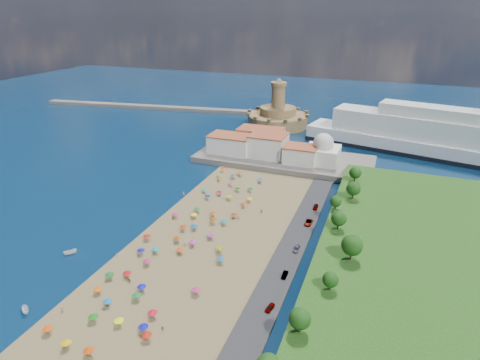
% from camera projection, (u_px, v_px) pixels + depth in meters
% --- Properties ---
extents(ground, '(700.00, 700.00, 0.00)m').
position_uv_depth(ground, '(206.00, 223.00, 149.07)').
color(ground, '#071938').
rests_on(ground, ground).
extents(terrace, '(90.00, 36.00, 3.00)m').
position_uv_depth(terrace, '(284.00, 159.00, 207.89)').
color(terrace, '#59544C').
rests_on(terrace, ground).
extents(jetty, '(18.00, 70.00, 2.40)m').
position_uv_depth(jetty, '(264.00, 137.00, 245.26)').
color(jetty, '#59544C').
rests_on(jetty, ground).
extents(breakwater, '(199.03, 34.77, 2.60)m').
position_uv_depth(breakwater, '(163.00, 108.00, 315.91)').
color(breakwater, '#59544C').
rests_on(breakwater, ground).
extents(waterfront_buildings, '(57.00, 29.00, 11.00)m').
position_uv_depth(waterfront_buildings, '(260.00, 144.00, 210.19)').
color(waterfront_buildings, silver).
rests_on(waterfront_buildings, terrace).
extents(domed_building, '(16.00, 16.00, 15.00)m').
position_uv_depth(domed_building, '(323.00, 151.00, 196.68)').
color(domed_building, silver).
rests_on(domed_building, terrace).
extents(fortress, '(40.00, 40.00, 32.40)m').
position_uv_depth(fortress, '(278.00, 116.00, 268.85)').
color(fortress, olive).
rests_on(fortress, ground).
extents(cruise_ship, '(149.42, 52.32, 32.36)m').
position_uv_depth(cruise_ship, '(444.00, 140.00, 211.31)').
color(cruise_ship, black).
rests_on(cruise_ship, ground).
extents(beach_parasols, '(31.38, 116.72, 2.20)m').
position_uv_depth(beach_parasols, '(189.00, 232.00, 139.00)').
color(beach_parasols, gray).
rests_on(beach_parasols, beach).
extents(beachgoers, '(37.22, 99.20, 1.87)m').
position_uv_depth(beachgoers, '(197.00, 220.00, 148.83)').
color(beachgoers, tan).
rests_on(beachgoers, beach).
extents(moored_boats, '(12.52, 29.57, 1.63)m').
position_uv_depth(moored_boats, '(52.00, 276.00, 118.20)').
color(moored_boats, white).
rests_on(moored_boats, ground).
extents(parked_cars, '(2.41, 65.98, 1.42)m').
position_uv_depth(parked_cars, '(301.00, 239.00, 136.27)').
color(parked_cars, gray).
rests_on(parked_cars, promenade).
extents(hillside_trees, '(15.89, 112.74, 7.99)m').
position_uv_depth(hillside_trees, '(338.00, 233.00, 123.11)').
color(hillside_trees, '#382314').
rests_on(hillside_trees, hillside).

